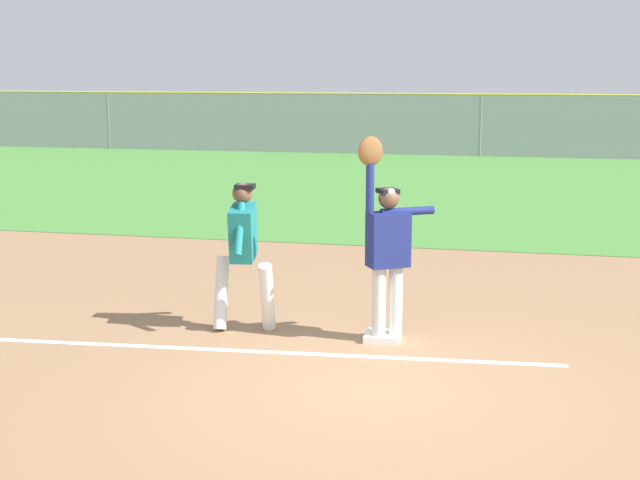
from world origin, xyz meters
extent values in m
plane|color=#936D4C|center=(0.00, 0.00, 0.00)|extent=(73.08, 73.08, 0.00)
cube|color=#478438|center=(0.00, 15.13, 0.01)|extent=(55.42, 16.59, 0.01)
cube|color=white|center=(-4.13, 0.68, 0.00)|extent=(11.98, 0.96, 0.01)
cube|color=white|center=(-0.13, 1.58, 0.04)|extent=(0.39, 0.39, 0.08)
cylinder|color=silver|center=(0.01, 1.61, 0.42)|extent=(0.21, 0.21, 0.85)
cylinder|color=silver|center=(-0.16, 1.51, 0.42)|extent=(0.21, 0.21, 0.85)
cube|color=navy|center=(-0.08, 1.56, 1.15)|extent=(0.51, 0.45, 0.60)
sphere|color=brown|center=(-0.08, 1.56, 1.60)|extent=(0.32, 0.32, 0.23)
cube|color=black|center=(-0.09, 1.59, 1.68)|extent=(0.28, 0.29, 0.05)
cylinder|color=navy|center=(-0.27, 1.45, 1.76)|extent=(0.12, 0.12, 0.62)
cylinder|color=navy|center=(0.11, 1.67, 1.45)|extent=(0.58, 0.40, 0.09)
ellipsoid|color=brown|center=(-0.27, 1.45, 2.12)|extent=(0.31, 0.26, 0.32)
cylinder|color=white|center=(-1.45, 1.56, 0.42)|extent=(0.21, 0.45, 0.85)
cylinder|color=white|center=(-2.03, 1.64, 0.42)|extent=(0.21, 0.45, 0.85)
cube|color=#197272|center=(-1.74, 1.60, 1.15)|extent=(0.33, 0.55, 0.66)
sphere|color=brown|center=(-1.74, 1.60, 1.60)|extent=(0.26, 0.26, 0.23)
cube|color=black|center=(-1.71, 1.61, 1.68)|extent=(0.24, 0.23, 0.05)
cylinder|color=#197272|center=(-1.77, 1.82, 1.23)|extent=(0.14, 0.41, 0.58)
cylinder|color=#197272|center=(-1.71, 1.38, 1.23)|extent=(0.14, 0.41, 0.58)
sphere|color=white|center=(-0.02, 1.34, 1.71)|extent=(0.07, 0.07, 0.07)
cube|color=#93999E|center=(0.00, 23.42, 1.05)|extent=(55.42, 0.06, 2.10)
cylinder|color=yellow|center=(0.00, 23.42, 2.13)|extent=(55.42, 0.06, 0.06)
cylinder|color=gray|center=(-13.85, 23.42, 1.05)|extent=(0.08, 0.08, 2.10)
cylinder|color=gray|center=(0.00, 23.42, 1.05)|extent=(0.08, 0.08, 2.10)
cube|color=#B21E1E|center=(-7.23, 26.08, 0.57)|extent=(4.51, 2.18, 0.55)
cube|color=#2D333D|center=(-7.23, 26.08, 1.05)|extent=(2.31, 1.89, 0.40)
cylinder|color=black|center=(-5.85, 27.12, 0.30)|extent=(0.61, 0.26, 0.60)
cylinder|color=black|center=(-5.72, 25.23, 0.30)|extent=(0.61, 0.26, 0.60)
cylinder|color=black|center=(-8.74, 26.94, 0.30)|extent=(0.61, 0.26, 0.60)
cylinder|color=black|center=(-8.62, 25.04, 0.30)|extent=(0.61, 0.26, 0.60)
cube|color=#23389E|center=(-2.23, 26.84, 0.57)|extent=(4.51, 2.17, 0.55)
cube|color=#2D333D|center=(-2.23, 26.84, 1.05)|extent=(2.30, 1.88, 0.40)
cylinder|color=black|center=(-0.72, 27.70, 0.30)|extent=(0.61, 0.26, 0.60)
cylinder|color=black|center=(-0.84, 25.80, 0.30)|extent=(0.61, 0.26, 0.60)
cylinder|color=black|center=(-3.62, 27.88, 0.30)|extent=(0.61, 0.26, 0.60)
cylinder|color=black|center=(-3.74, 25.98, 0.30)|extent=(0.61, 0.26, 0.60)
cube|color=white|center=(3.28, 26.42, 0.57)|extent=(4.44, 1.99, 0.55)
cube|color=#2D333D|center=(3.28, 26.42, 1.05)|extent=(2.24, 1.79, 0.40)
cylinder|color=black|center=(4.75, 27.34, 0.30)|extent=(0.60, 0.23, 0.60)
cylinder|color=black|center=(4.70, 25.44, 0.30)|extent=(0.60, 0.23, 0.60)
cylinder|color=black|center=(1.85, 27.41, 0.30)|extent=(0.60, 0.23, 0.60)
cylinder|color=black|center=(1.80, 25.51, 0.30)|extent=(0.60, 0.23, 0.60)
camera|label=1|loc=(1.25, -7.90, 2.98)|focal=49.99mm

